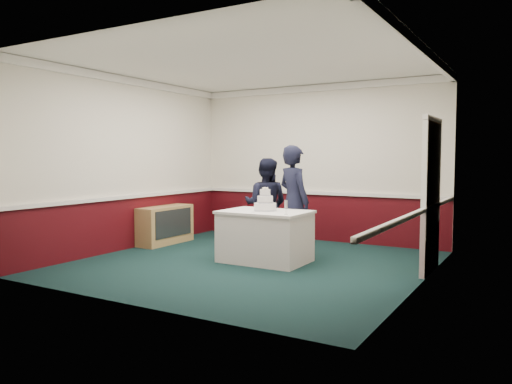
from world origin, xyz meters
The scene contains 9 objects.
ground centered at (0.00, 0.00, 0.00)m, with size 5.00×5.00×0.00m, color #122B2C.
room_shell centered at (0.08, 0.61, 1.97)m, with size 5.00×5.00×3.00m.
sideboard centered at (-2.28, 0.69, 0.35)m, with size 0.41×1.20×0.70m.
cake_table centered at (0.12, 0.22, 0.40)m, with size 1.32×0.92×0.79m.
wedding_cake centered at (0.12, 0.22, 0.90)m, with size 0.35×0.35×0.36m.
cake_knife centered at (0.09, 0.02, 0.79)m, with size 0.01×0.22×0.01m, color silver.
champagne_flute centered at (0.62, -0.06, 0.93)m, with size 0.05×0.05×0.21m.
person_man centered at (-0.33, 1.06, 0.80)m, with size 0.78×0.60×1.60m, color black.
person_woman centered at (0.31, 0.83, 0.90)m, with size 0.66×0.43×1.81m, color black.
Camera 1 is at (3.83, -6.44, 1.61)m, focal length 35.00 mm.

